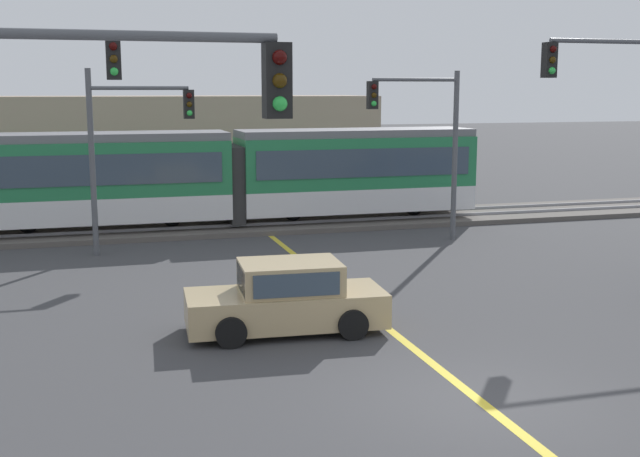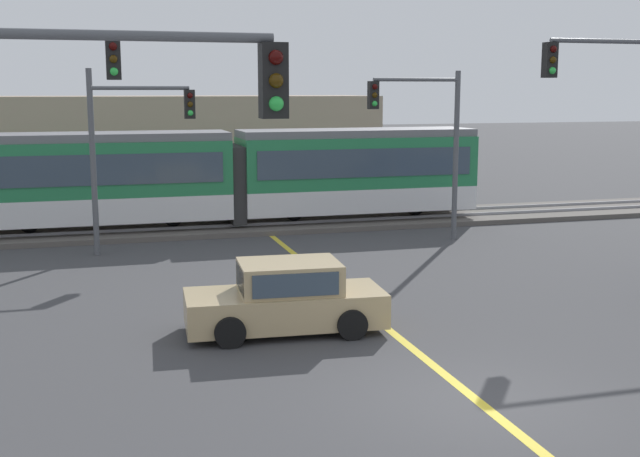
{
  "view_description": "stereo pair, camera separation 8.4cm",
  "coord_description": "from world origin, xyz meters",
  "px_view_note": "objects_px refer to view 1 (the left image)",
  "views": [
    {
      "loc": [
        -6.06,
        -11.36,
        5.11
      ],
      "look_at": [
        -0.46,
        8.02,
        1.6
      ],
      "focal_mm": 45.0,
      "sensor_mm": 36.0,
      "label": 1
    },
    {
      "loc": [
        -5.98,
        -11.39,
        5.11
      ],
      "look_at": [
        -0.46,
        8.02,
        1.6
      ],
      "focal_mm": 45.0,
      "sensor_mm": 36.0,
      "label": 2
    }
  ],
  "objects_px": {
    "light_rail_tram": "(100,177)",
    "traffic_light_near_left": "(85,180)",
    "traffic_light_far_right": "(426,128)",
    "sedan_crossing": "(286,300)",
    "traffic_light_mid_right": "(633,113)",
    "traffic_light_far_left": "(128,135)"
  },
  "relations": [
    {
      "from": "traffic_light_far_right",
      "to": "traffic_light_mid_right",
      "type": "height_order",
      "value": "traffic_light_mid_right"
    },
    {
      "from": "light_rail_tram",
      "to": "traffic_light_near_left",
      "type": "xyz_separation_m",
      "value": [
        -0.39,
        -19.63,
        2.04
      ]
    },
    {
      "from": "light_rail_tram",
      "to": "traffic_light_far_right",
      "type": "relative_size",
      "value": 4.89
    },
    {
      "from": "light_rail_tram",
      "to": "traffic_light_far_left",
      "type": "bearing_deg",
      "value": -76.84
    },
    {
      "from": "sedan_crossing",
      "to": "traffic_light_far_left",
      "type": "distance_m",
      "value": 10.28
    },
    {
      "from": "sedan_crossing",
      "to": "traffic_light_near_left",
      "type": "bearing_deg",
      "value": -121.22
    },
    {
      "from": "traffic_light_far_right",
      "to": "traffic_light_mid_right",
      "type": "bearing_deg",
      "value": -61.93
    },
    {
      "from": "traffic_light_mid_right",
      "to": "light_rail_tram",
      "type": "bearing_deg",
      "value": 142.81
    },
    {
      "from": "traffic_light_far_left",
      "to": "traffic_light_mid_right",
      "type": "relative_size",
      "value": 0.86
    },
    {
      "from": "light_rail_tram",
      "to": "traffic_light_far_right",
      "type": "height_order",
      "value": "traffic_light_far_right"
    },
    {
      "from": "light_rail_tram",
      "to": "traffic_light_near_left",
      "type": "distance_m",
      "value": 19.74
    },
    {
      "from": "traffic_light_far_right",
      "to": "traffic_light_near_left",
      "type": "distance_m",
      "value": 18.84
    },
    {
      "from": "traffic_light_far_left",
      "to": "traffic_light_far_right",
      "type": "bearing_deg",
      "value": -3.65
    },
    {
      "from": "sedan_crossing",
      "to": "traffic_light_near_left",
      "type": "xyz_separation_m",
      "value": [
        -3.95,
        -6.52,
        3.38
      ]
    },
    {
      "from": "light_rail_tram",
      "to": "traffic_light_far_left",
      "type": "distance_m",
      "value": 4.11
    },
    {
      "from": "sedan_crossing",
      "to": "traffic_light_near_left",
      "type": "relative_size",
      "value": 0.69
    },
    {
      "from": "sedan_crossing",
      "to": "traffic_light_mid_right",
      "type": "xyz_separation_m",
      "value": [
        10.31,
        2.59,
        3.77
      ]
    },
    {
      "from": "traffic_light_far_left",
      "to": "sedan_crossing",
      "type": "bearing_deg",
      "value": -74.02
    },
    {
      "from": "light_rail_tram",
      "to": "traffic_light_far_right",
      "type": "xyz_separation_m",
      "value": [
        10.54,
        -4.28,
        1.77
      ]
    },
    {
      "from": "traffic_light_mid_right",
      "to": "traffic_light_near_left",
      "type": "xyz_separation_m",
      "value": [
        -14.26,
        -9.1,
        -0.39
      ]
    },
    {
      "from": "light_rail_tram",
      "to": "traffic_light_far_right",
      "type": "bearing_deg",
      "value": -22.11
    },
    {
      "from": "light_rail_tram",
      "to": "sedan_crossing",
      "type": "bearing_deg",
      "value": -74.8
    }
  ]
}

